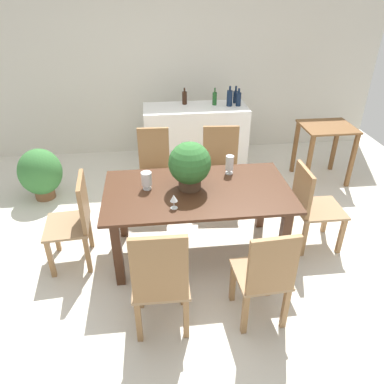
% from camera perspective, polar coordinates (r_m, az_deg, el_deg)
% --- Properties ---
extents(ground_plane, '(7.04, 7.04, 0.00)m').
position_cam_1_polar(ground_plane, '(4.08, 0.55, -7.86)').
color(ground_plane, silver).
extents(back_wall, '(6.40, 0.10, 2.60)m').
position_cam_1_polar(back_wall, '(5.91, -2.64, 18.53)').
color(back_wall, beige).
rests_on(back_wall, ground).
extents(dining_table, '(1.80, 1.00, 0.75)m').
position_cam_1_polar(dining_table, '(3.60, 0.87, -1.31)').
color(dining_table, '#422616').
rests_on(dining_table, ground).
extents(chair_head_end, '(0.45, 0.50, 0.93)m').
position_cam_1_polar(chair_head_end, '(3.73, -17.51, -3.77)').
color(chair_head_end, olive).
rests_on(chair_head_end, ground).
extents(chair_foot_end, '(0.47, 0.45, 0.92)m').
position_cam_1_polar(chair_foot_end, '(3.97, 17.90, -1.74)').
color(chair_foot_end, olive).
rests_on(chair_foot_end, ground).
extents(chair_near_left, '(0.45, 0.43, 1.03)m').
position_cam_1_polar(chair_near_left, '(2.85, -4.91, -13.46)').
color(chair_near_left, olive).
rests_on(chair_near_left, ground).
extents(chair_far_left, '(0.42, 0.42, 1.00)m').
position_cam_1_polar(chair_far_left, '(4.47, -5.84, 3.93)').
color(chair_far_left, olive).
rests_on(chair_far_left, ground).
extents(chair_near_right, '(0.44, 0.46, 0.96)m').
position_cam_1_polar(chair_near_right, '(2.99, 11.33, -12.46)').
color(chair_near_right, olive).
rests_on(chair_near_right, ground).
extents(chair_far_right, '(0.50, 0.48, 0.98)m').
position_cam_1_polar(chair_far_right, '(4.55, 4.47, 4.49)').
color(chair_far_right, olive).
rests_on(chair_far_right, ground).
extents(flower_centerpiece, '(0.40, 0.40, 0.47)m').
position_cam_1_polar(flower_centerpiece, '(3.45, -0.35, 4.26)').
color(flower_centerpiece, '#4C3828').
rests_on(flower_centerpiece, dining_table).
extents(crystal_vase_left, '(0.08, 0.08, 0.20)m').
position_cam_1_polar(crystal_vase_left, '(3.80, 5.83, 4.38)').
color(crystal_vase_left, silver).
rests_on(crystal_vase_left, dining_table).
extents(crystal_vase_center_near, '(0.10, 0.10, 0.18)m').
position_cam_1_polar(crystal_vase_center_near, '(3.53, -7.04, 1.95)').
color(crystal_vase_center_near, silver).
rests_on(crystal_vase_center_near, dining_table).
extents(wine_glass, '(0.07, 0.07, 0.14)m').
position_cam_1_polar(wine_glass, '(3.22, -2.83, -1.05)').
color(wine_glass, silver).
rests_on(wine_glass, dining_table).
extents(kitchen_counter, '(1.44, 0.58, 0.96)m').
position_cam_1_polar(kitchen_counter, '(5.39, 0.52, 8.19)').
color(kitchen_counter, white).
rests_on(kitchen_counter, ground).
extents(wine_bottle_clear, '(0.08, 0.08, 0.27)m').
position_cam_1_polar(wine_bottle_clear, '(5.26, 5.83, 14.27)').
color(wine_bottle_clear, '#0F1E38').
rests_on(wine_bottle_clear, kitchen_counter).
extents(wine_bottle_amber, '(0.07, 0.07, 0.24)m').
position_cam_1_polar(wine_bottle_amber, '(5.28, 7.20, 14.10)').
color(wine_bottle_amber, '#0F1E38').
rests_on(wine_bottle_amber, kitchen_counter).
extents(wine_bottle_green, '(0.07, 0.07, 0.24)m').
position_cam_1_polar(wine_bottle_green, '(5.42, 6.75, 14.46)').
color(wine_bottle_green, '#0F1E38').
rests_on(wine_bottle_green, kitchen_counter).
extents(wine_bottle_tall, '(0.06, 0.06, 0.24)m').
position_cam_1_polar(wine_bottle_tall, '(5.30, 3.52, 14.26)').
color(wine_bottle_tall, '#194C1E').
rests_on(wine_bottle_tall, kitchen_counter).
extents(wine_bottle_dark, '(0.07, 0.07, 0.23)m').
position_cam_1_polar(wine_bottle_dark, '(5.32, -1.16, 14.38)').
color(wine_bottle_dark, black).
rests_on(wine_bottle_dark, kitchen_counter).
extents(side_table, '(0.68, 0.60, 0.80)m').
position_cam_1_polar(side_table, '(5.37, 19.94, 7.76)').
color(side_table, brown).
rests_on(side_table, ground).
extents(potted_plant_floor, '(0.54, 0.54, 0.68)m').
position_cam_1_polar(potted_plant_floor, '(5.07, -22.39, 2.75)').
color(potted_plant_floor, brown).
rests_on(potted_plant_floor, ground).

